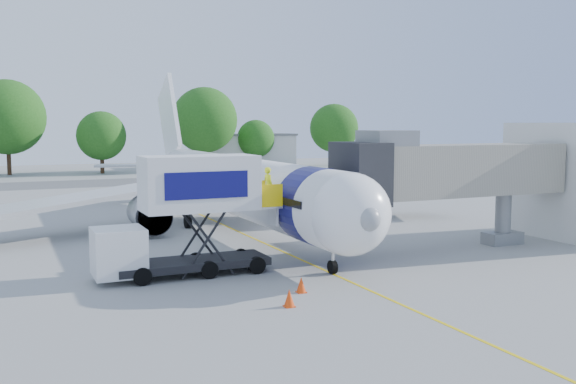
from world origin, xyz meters
name	(u,v)px	position (x,y,z in m)	size (l,w,h in m)	color
ground	(257,240)	(0.00, 0.00, 0.00)	(160.00, 160.00, 0.00)	gray
guidance_line	(257,240)	(0.00, 0.00, 0.01)	(0.15, 70.00, 0.01)	yellow
taxiway_strip	(127,182)	(0.00, 42.00, 0.00)	(120.00, 10.00, 0.01)	#59595B
aircraft	(234,185)	(0.00, 4.12, 2.95)	(34.17, 37.73, 11.35)	white
jet_bridge	(441,172)	(7.99, -7.00, 4.34)	(13.90, 3.20, 6.60)	gray
catering_hiloader	(186,216)	(-6.26, -7.00, 2.76)	(8.50, 2.44, 5.50)	black
ground_tug	(372,300)	(-2.06, -16.29, 0.74)	(3.81, 2.48, 1.41)	silver
safety_cone_a	(301,285)	(-2.76, -11.90, 0.32)	(0.42, 0.42, 0.67)	#EB3F0C
safety_cone_b	(289,298)	(-4.06, -13.57, 0.33)	(0.43, 0.43, 0.69)	#EB3F0C
outbuilding_right	(242,150)	(22.00, 62.00, 2.66)	(16.40, 7.40, 5.30)	silver
tree_c	(7,117)	(-12.62, 59.02, 7.80)	(10.07, 10.07, 12.84)	#382314
tree_d	(101,136)	(-0.76, 56.69, 5.24)	(6.78, 6.78, 8.65)	#382314
tree_e	(205,120)	(14.00, 56.21, 7.45)	(9.63, 9.63, 12.28)	#382314
tree_f	(256,139)	(22.95, 58.45, 4.56)	(5.90, 5.90, 7.52)	#382314
tree_g	(334,128)	(36.74, 58.29, 6.17)	(7.97, 7.97, 10.17)	#382314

